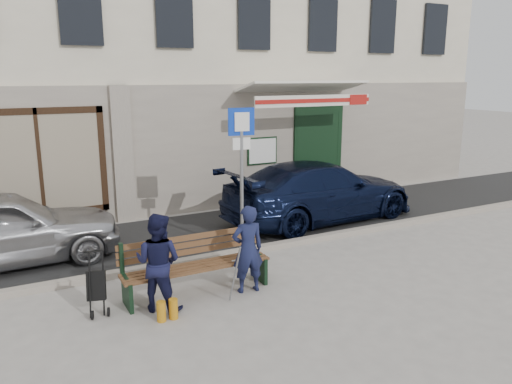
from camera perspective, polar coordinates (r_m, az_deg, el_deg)
ground at (r=8.58m, az=2.61°, el=-10.30°), size 80.00×80.00×0.00m
asphalt_lane at (r=11.19m, az=-5.41°, el=-4.63°), size 60.00×3.20×0.01m
curb at (r=9.79m, az=-1.83°, el=-6.88°), size 60.00×0.18×0.12m
building at (r=15.83m, az=-13.58°, el=18.48°), size 20.00×8.27×10.00m
car_silver at (r=10.18m, az=-27.17°, el=-3.74°), size 4.22×1.81×1.42m
car_navy at (r=12.04m, az=7.34°, el=0.11°), size 5.08×2.40×1.43m
parking_sign at (r=9.63m, az=-1.66°, el=4.16°), size 0.52×0.10×2.82m
bench at (r=8.07m, az=-7.11°, el=-8.43°), size 2.40×1.17×0.98m
man at (r=8.00m, az=-0.96°, el=-6.55°), size 0.55×0.39×1.44m
woman at (r=7.53m, az=-11.12°, el=-7.87°), size 0.91×0.90×1.49m
stroller at (r=7.76m, az=-17.77°, el=-10.30°), size 0.33×0.42×0.93m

